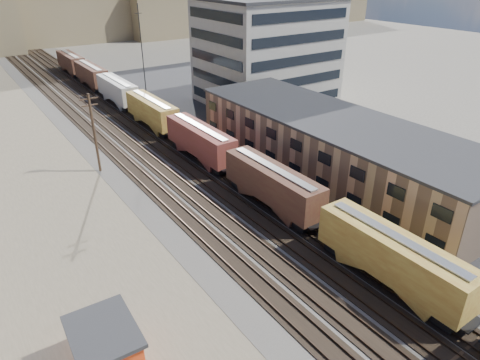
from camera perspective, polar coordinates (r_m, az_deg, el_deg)
ballast_bed at (r=66.44m, az=-13.35°, el=5.47°), size 18.00×200.00×0.06m
dirt_yard at (r=53.66m, az=-29.03°, el=-2.74°), size 24.00×180.00×0.03m
asphalt_lot at (r=65.84m, az=9.97°, el=5.59°), size 26.00×120.00×0.04m
rail_tracks at (r=66.23m, az=-13.80°, el=5.42°), size 11.40×200.00×0.24m
freight_train at (r=62.96m, az=-8.81°, el=7.38°), size 3.00×119.74×4.46m
warehouse at (r=53.37m, az=12.24°, el=4.43°), size 12.40×40.40×7.25m
office_tower at (r=81.64m, az=3.58°, el=16.81°), size 22.60×18.60×18.45m
utility_pole_north at (r=55.04m, az=-18.87°, el=6.11°), size 2.20×0.32×10.00m
radio_mast at (r=75.04m, az=-12.80°, el=15.22°), size 1.20×0.16×18.00m
maintenance_shed at (r=29.95m, az=-17.38°, el=-20.92°), size 4.10×5.20×3.70m
parked_car_blue at (r=74.87m, az=4.63°, el=9.05°), size 3.77×5.22×1.32m
parked_car_far at (r=82.49m, az=4.73°, el=10.85°), size 3.34×5.19×1.64m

